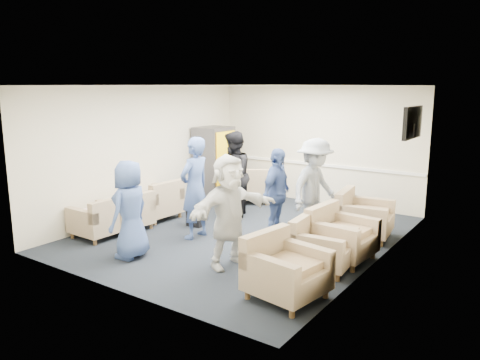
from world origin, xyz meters
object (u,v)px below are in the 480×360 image
Objects in this scene: vending_machine at (214,164)px; person_mid_right at (277,194)px; armchair_right_midfar at (339,237)px; armchair_left_near at (100,221)px; armchair_right_far at (361,218)px; armchair_right_near at (283,271)px; armchair_corner at (251,187)px; armchair_left_far at (157,202)px; person_back_right at (315,187)px; armchair_right_midnear at (320,247)px; person_mid_left at (195,188)px; person_front_left at (130,210)px; armchair_left_mid at (129,214)px; person_front_right at (229,211)px; person_back_left at (233,175)px.

person_mid_right is at bearing -31.88° from vending_machine.
armchair_right_midfar is 1.45m from person_mid_right.
armchair_right_far is (3.86, 2.71, 0.04)m from armchair_left_near.
armchair_right_near is 5.09m from armchair_corner.
armchair_left_far is 0.51× the size of person_back_right.
armchair_right_midfar is at bearing -12.57° from armchair_right_midnear.
person_back_right reaches higher than person_mid_right.
person_back_right is (3.09, 2.35, 0.57)m from armchair_left_near.
person_back_right is at bearing 48.72° from armchair_right_midfar.
person_mid_left is at bearing 67.97° from armchair_corner.
armchair_right_far is 0.56× the size of person_mid_left.
person_mid_left reaches higher than person_front_left.
armchair_right_midnear is at bearing 89.97° from person_mid_left.
person_mid_left is at bearing 117.34° from armchair_right_far.
armchair_left_near reaches higher than armchair_left_mid.
armchair_right_near reaches higher than armchair_left_far.
person_back_right reaches higher than armchair_left_near.
person_front_right is (-1.19, -0.69, 0.53)m from armchair_right_midnear.
armchair_left_far is at bearing -167.83° from armchair_left_mid.
armchair_right_midnear is 0.49× the size of person_mid_left.
armchair_corner reaches higher than armchair_left_far.
person_mid_left is (-2.48, 0.06, 0.58)m from armchair_right_midnear.
armchair_left_far is at bearing 75.20° from armchair_right_near.
person_front_right is (2.70, 0.25, 0.54)m from armchair_left_near.
armchair_left_mid is at bearing 129.11° from person_back_right.
armchair_right_midnear is at bearing 104.27° from armchair_left_near.
armchair_right_far is at bearing 110.35° from armchair_left_far.
person_back_left is at bearing 87.60° from armchair_right_far.
armchair_left_near is 4.72m from armchair_right_far.
person_front_right is at bearing 83.86° from armchair_corner.
armchair_right_near is at bearing -42.80° from vending_machine.
armchair_left_far is 0.49× the size of person_mid_left.
armchair_corner is 0.76× the size of person_mid_right.
person_front_left is at bearing 127.88° from armchair_right_midfar.
armchair_corner is 0.72× the size of person_front_right.
person_front_left is (-2.71, -0.11, 0.43)m from armchair_right_near.
armchair_left_mid is 2.24m from person_back_left.
armchair_corner is 0.68× the size of person_mid_left.
vending_machine reaches higher than armchair_right_midfar.
person_back_right is (1.89, -0.11, -0.01)m from person_back_left.
armchair_left_far is 3.27m from person_back_right.
person_front_right reaches higher than armchair_left_far.
armchair_right_midfar is 1.35m from person_back_right.
vending_machine is at bearing -170.02° from person_front_left.
person_front_left is (1.14, -0.97, 0.47)m from armchair_left_mid.
person_front_left is 1.37m from person_mid_left.
person_front_right is at bearing 103.13° from person_front_left.
armchair_left_near is 0.51× the size of person_front_left.
armchair_left_mid is 0.50× the size of vending_machine.
armchair_right_midnear is at bearing -45.86° from person_front_right.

